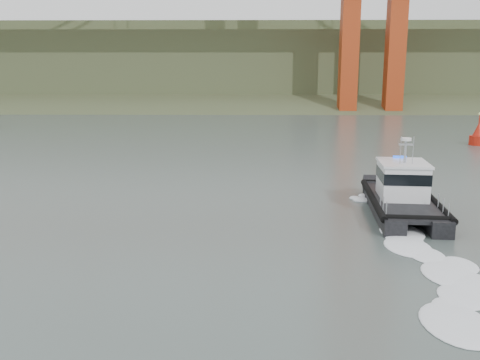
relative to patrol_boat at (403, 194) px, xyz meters
name	(u,v)px	position (x,y,z in m)	size (l,w,h in m)	color
ground	(234,278)	(-9.60, -9.90, -1.15)	(400.00, 400.00, 0.00)	#485652
headlands	(246,69)	(-9.60, 115.60, 5.90)	(500.00, 105.36, 27.12)	#334326
patrol_boat	(403,194)	(0.00, 0.00, 0.00)	(4.29, 9.71, 4.58)	black
nav_buoy	(478,136)	(15.70, 27.08, -0.18)	(1.77, 1.77, 3.69)	#AD1A0C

